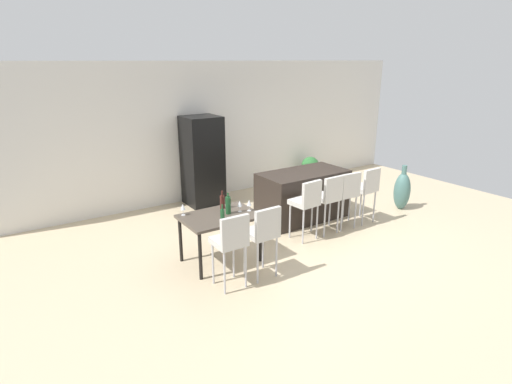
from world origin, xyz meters
name	(u,v)px	position (x,y,z in m)	size (l,w,h in m)	color
ground_plane	(306,233)	(0.00, 0.00, 0.00)	(10.00, 10.00, 0.00)	#C6B28E
back_wall	(223,129)	(0.00, 2.89, 1.45)	(10.00, 0.12, 2.90)	silver
kitchen_island	(303,195)	(0.43, 0.62, 0.46)	(1.68, 0.86, 0.92)	black
bar_chair_left	(307,201)	(-0.17, -0.19, 0.70)	(0.43, 0.43, 1.05)	beige
bar_chair_middle	(329,195)	(0.31, -0.19, 0.70)	(0.41, 0.41, 1.05)	beige
bar_chair_right	(346,191)	(0.74, -0.19, 0.70)	(0.42, 0.42, 1.05)	beige
bar_chair_far	(366,187)	(1.25, -0.19, 0.70)	(0.42, 0.42, 1.05)	beige
dining_table	(220,220)	(-1.75, -0.09, 0.66)	(1.12, 0.78, 0.74)	#4C4238
dining_chair_near	(231,239)	(-2.00, -0.84, 0.70)	(0.40, 0.40, 1.05)	beige
dining_chair_far	(263,231)	(-1.50, -0.84, 0.70)	(0.41, 0.41, 1.05)	beige
wine_bottle_middle	(228,205)	(-1.61, -0.10, 0.87)	(0.08, 0.08, 0.32)	#194723
wine_bottle_left	(222,216)	(-1.87, -0.38, 0.85)	(0.06, 0.06, 0.28)	#194723
wine_bottle_right	(222,202)	(-1.57, 0.15, 0.85)	(0.07, 0.07, 0.28)	#471E19
wine_glass_far	(183,207)	(-2.19, 0.22, 0.86)	(0.07, 0.07, 0.17)	silver
wine_glass_near	(240,204)	(-1.42, -0.12, 0.86)	(0.07, 0.07, 0.17)	silver
wine_glass_end	(249,203)	(-1.29, -0.17, 0.86)	(0.07, 0.07, 0.17)	silver
refrigerator	(202,161)	(-0.75, 2.45, 0.92)	(0.72, 0.68, 1.84)	black
floor_vase	(402,191)	(2.44, -0.10, 0.39)	(0.33, 0.33, 0.91)	#47706B
potted_plant	(310,167)	(2.19, 2.44, 0.38)	(0.44, 0.44, 0.64)	#38383D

